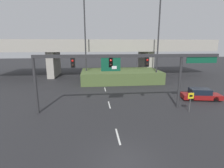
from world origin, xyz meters
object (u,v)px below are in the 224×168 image
highway_light_pole_near (159,30)px  parked_sedan_near_right (201,95)px  highway_light_pole_far (85,36)px  signal_gantry (125,64)px  speed_limit_sign (190,99)px

highway_light_pole_near → parked_sedan_near_right: (2.51, -9.03, -8.34)m
parked_sedan_near_right → highway_light_pole_far: bearing=150.3°
signal_gantry → speed_limit_sign: 7.47m
highway_light_pole_far → parked_sedan_near_right: 20.49m
highway_light_pole_near → parked_sedan_near_right: highway_light_pole_near is taller
signal_gantry → highway_light_pole_far: 15.68m
highway_light_pole_near → signal_gantry: bearing=-123.6°
speed_limit_sign → highway_light_pole_near: highway_light_pole_near is taller
highway_light_pole_far → parked_sedan_near_right: (14.57, -12.24, -7.60)m
highway_light_pole_near → highway_light_pole_far: highway_light_pole_near is taller
highway_light_pole_near → highway_light_pole_far: 12.50m
highway_light_pole_near → speed_limit_sign: bearing=-94.9°
speed_limit_sign → signal_gantry: bearing=167.6°
signal_gantry → highway_light_pole_near: (7.58, 11.42, 4.15)m
signal_gantry → highway_light_pole_near: 14.33m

